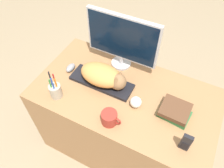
# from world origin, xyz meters

# --- Properties ---
(desk) EXTENTS (1.27, 0.70, 0.77)m
(desk) POSITION_xyz_m (0.00, 0.35, 0.39)
(desk) COLOR #9E7047
(desk) RESTS_ON ground_plane
(keyboard) EXTENTS (0.45, 0.15, 0.02)m
(keyboard) POSITION_xyz_m (-0.19, 0.35, 0.78)
(keyboard) COLOR black
(keyboard) RESTS_ON desk
(cat) EXTENTS (0.34, 0.19, 0.13)m
(cat) POSITION_xyz_m (-0.16, 0.35, 0.86)
(cat) COLOR #D18C47
(cat) RESTS_ON keyboard
(monitor) EXTENTS (0.53, 0.15, 0.42)m
(monitor) POSITION_xyz_m (-0.15, 0.59, 1.01)
(monitor) COLOR #B7B7BC
(monitor) RESTS_ON desk
(computer_mouse) EXTENTS (0.05, 0.09, 0.04)m
(computer_mouse) POSITION_xyz_m (-0.46, 0.36, 0.79)
(computer_mouse) COLOR gray
(computer_mouse) RESTS_ON desk
(coffee_mug) EXTENTS (0.13, 0.10, 0.09)m
(coffee_mug) POSITION_xyz_m (0.01, 0.10, 0.82)
(coffee_mug) COLOR #9E2D23
(coffee_mug) RESTS_ON desk
(pen_cup) EXTENTS (0.08, 0.08, 0.22)m
(pen_cup) POSITION_xyz_m (-0.40, 0.12, 0.83)
(pen_cup) COLOR #B2A893
(pen_cup) RESTS_ON desk
(baseball) EXTENTS (0.08, 0.08, 0.08)m
(baseball) POSITION_xyz_m (0.10, 0.29, 0.81)
(baseball) COLOR silver
(baseball) RESTS_ON desk
(phone) EXTENTS (0.05, 0.02, 0.14)m
(phone) POSITION_xyz_m (0.46, 0.14, 0.84)
(phone) COLOR black
(phone) RESTS_ON desk
(book_stack) EXTENTS (0.20, 0.17, 0.07)m
(book_stack) POSITION_xyz_m (0.35, 0.33, 0.81)
(book_stack) COLOR #2D6B38
(book_stack) RESTS_ON desk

